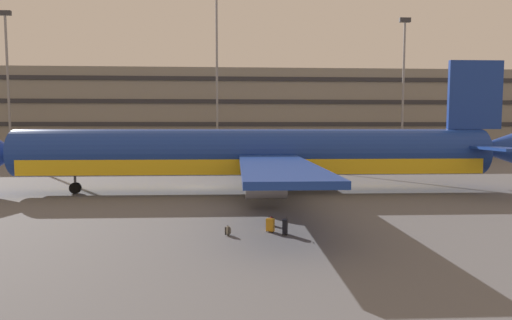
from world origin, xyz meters
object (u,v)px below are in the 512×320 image
(backpack_red, at_px, (228,231))
(backpack_silver, at_px, (271,221))
(airliner, at_px, (259,155))
(suitcase_scuffed, at_px, (285,226))
(suitcase_teal, at_px, (270,225))

(backpack_red, bearing_deg, backpack_silver, 40.24)
(airliner, height_order, backpack_silver, airliner)
(suitcase_scuffed, bearing_deg, airliner, 91.78)
(airliner, distance_m, suitcase_scuffed, 14.09)
(suitcase_teal, relative_size, backpack_red, 1.55)
(backpack_red, xyz_separation_m, backpack_silver, (2.33, 1.97, 0.01))
(suitcase_scuffed, distance_m, backpack_red, 2.86)
(airliner, height_order, suitcase_teal, airliner)
(suitcase_teal, xyz_separation_m, backpack_silver, (0.17, 1.40, -0.13))
(suitcase_scuffed, height_order, backpack_silver, suitcase_scuffed)
(suitcase_teal, distance_m, backpack_silver, 1.41)
(suitcase_teal, distance_m, suitcase_scuffed, 0.90)
(suitcase_teal, height_order, suitcase_scuffed, suitcase_scuffed)
(airliner, xyz_separation_m, suitcase_teal, (-0.26, -13.25, -2.73))
(airliner, distance_m, backpack_red, 14.32)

